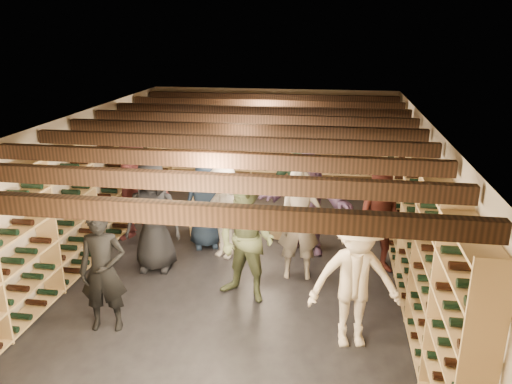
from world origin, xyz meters
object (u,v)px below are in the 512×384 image
Objects in this scene: person_3 at (355,280)px; person_5 at (134,192)px; person_0 at (153,217)px; person_6 at (205,205)px; person_7 at (299,224)px; person_10 at (297,190)px; person_2 at (246,241)px; person_11 at (307,203)px; person_8 at (382,222)px; person_1 at (103,271)px; person_9 at (223,213)px; crate_loose at (298,232)px; crate_stack_right at (282,228)px; crate_stack_left at (203,215)px.

person_5 is at bearing 135.06° from person_3.
person_0 is 1.17× the size of person_6.
person_6 is at bearing 146.97° from person_7.
person_10 reaches higher than person_7.
person_7 is at bearing 69.69° from person_2.
person_10 reaches higher than person_11.
person_11 is (-1.20, 0.55, 0.05)m from person_8.
person_5 is at bearing 164.64° from person_2.
person_6 is at bearing 13.35° from person_5.
person_8 is (1.26, 0.41, -0.04)m from person_7.
person_2 is 2.27m from person_8.
person_7 reaches higher than person_1.
person_5 reaches higher than person_9.
person_0 is 0.99× the size of person_2.
person_3 is 1.14× the size of person_6.
person_7 is at bearing -3.87° from person_0.
person_10 is at bearing 62.32° from person_9.
person_0 is at bearing 176.61° from person_7.
person_8 is at bearing 2.01° from person_0.
crate_loose is 0.30× the size of person_8.
person_10 is (0.27, -0.02, 0.76)m from crate_stack_right.
crate_stack_right is at bearing 104.35° from person_2.
person_8 is (1.67, -1.08, 0.67)m from crate_stack_right.
person_10 is at bearing 123.20° from person_11.
person_10 is (-0.02, -0.08, 0.85)m from crate_loose.
person_9 is at bearing -149.98° from person_11.
person_10 is at bearing 26.00° from person_5.
person_5 is 1.06× the size of person_7.
person_7 is at bearing -70.16° from person_10.
person_2 is (-0.56, -2.32, 0.81)m from crate_loose.
person_7 is 1.11× the size of person_9.
person_8 reaches higher than crate_stack_left.
crate_stack_right is 3.84m from person_1.
person_3 is 4.60m from person_5.
person_3 is 0.98× the size of person_11.
person_2 is at bearing -103.66° from crate_loose.
person_7 is (0.12, -1.55, 0.79)m from crate_loose.
person_7 is at bearing 104.84° from person_3.
person_9 is (-0.89, -0.96, 0.62)m from crate_stack_right.
person_3 is at bearing -9.63° from person_2.
person_3 is 3.25m from person_10.
person_10 is (2.88, 0.51, 0.00)m from person_5.
person_11 is at bearing 81.63° from person_7.
person_8 is (3.59, 2.18, 0.03)m from person_1.
person_9 is at bearing -126.47° from person_10.
person_9 is at bearing -57.50° from crate_stack_left.
person_8 is (3.55, 0.48, -0.06)m from person_0.
person_11 is (-0.73, 2.60, 0.01)m from person_3.
crate_stack_left is 1.18× the size of crate_stack_right.
person_0 is 1.02× the size of person_7.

